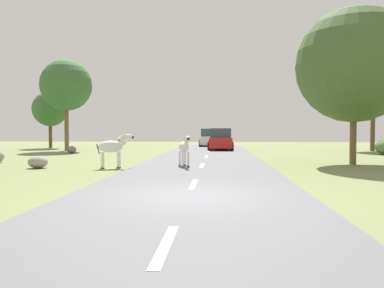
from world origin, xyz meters
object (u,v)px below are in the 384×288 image
at_px(car_1, 210,138).
at_px(tree_3, 66,86).
at_px(tree_2, 354,65).
at_px(rock_0, 38,162).
at_px(tree_5, 50,109).
at_px(car_0, 220,140).
at_px(tree_1, 373,94).
at_px(rock_2, 72,150).
at_px(zebra_0, 184,147).
at_px(zebra_2, 113,147).

distance_m(car_1, tree_3, 14.80).
distance_m(tree_2, rock_0, 15.13).
bearing_deg(tree_5, tree_2, -35.44).
distance_m(car_0, tree_1, 12.41).
xyz_separation_m(tree_1, tree_5, (-27.44, 3.37, -0.86)).
distance_m(car_0, rock_2, 11.58).
relative_size(tree_1, tree_5, 1.03).
bearing_deg(tree_5, car_1, 16.33).
bearing_deg(car_0, rock_0, -117.71).
bearing_deg(zebra_0, tree_2, 177.72).
height_order(zebra_2, tree_2, tree_2).
bearing_deg(zebra_2, car_1, 144.16).
height_order(zebra_2, car_0, car_0).
xyz_separation_m(zebra_0, tree_1, (13.52, 14.32, 3.54)).
height_order(zebra_0, car_0, car_0).
relative_size(zebra_2, tree_1, 0.29).
distance_m(car_1, rock_0, 23.67).
height_order(car_0, tree_3, tree_3).
bearing_deg(zebra_2, tree_5, -175.62).
xyz_separation_m(zebra_2, tree_2, (10.95, 2.64, 3.81)).
bearing_deg(zebra_0, zebra_2, -8.57).
bearing_deg(tree_1, car_1, 149.35).
bearing_deg(rock_2, rock_0, -75.99).
xyz_separation_m(tree_3, rock_2, (1.77, -3.54, -4.96)).
relative_size(car_0, tree_1, 0.81).
bearing_deg(rock_0, car_0, 62.69).
distance_m(zebra_2, car_1, 22.73).
relative_size(zebra_2, tree_3, 0.21).
height_order(tree_2, tree_3, tree_2).
xyz_separation_m(car_0, tree_2, (6.27, -12.49, 3.88)).
distance_m(tree_1, tree_3, 24.24).
bearing_deg(car_1, rock_0, -105.44).
xyz_separation_m(tree_2, rock_0, (-14.18, -2.83, -4.46)).
relative_size(zebra_0, rock_0, 1.75).
bearing_deg(car_1, tree_5, -162.13).
bearing_deg(zebra_0, car_1, -109.20).
bearing_deg(zebra_0, tree_5, -69.34).
bearing_deg(tree_2, rock_0, -168.70).
xyz_separation_m(tree_1, rock_2, (-22.44, -4.39, -4.18)).
xyz_separation_m(tree_2, tree_3, (-18.59, 11.31, 0.48)).
height_order(car_0, rock_2, car_0).
bearing_deg(rock_0, zebra_2, 3.48).
xyz_separation_m(tree_1, tree_2, (-5.61, -12.16, 0.29)).
height_order(zebra_2, tree_1, tree_1).
bearing_deg(car_1, car_0, -80.65).
bearing_deg(tree_2, car_0, 116.65).
height_order(zebra_2, rock_0, zebra_2).
bearing_deg(tree_5, zebra_0, -51.81).
bearing_deg(tree_1, car_0, 178.43).
bearing_deg(tree_1, rock_2, -168.93).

